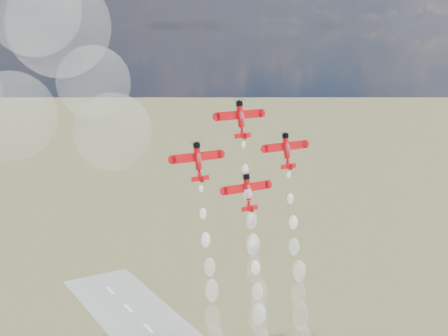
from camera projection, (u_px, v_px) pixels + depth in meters
plane_lead at (241, 118)px, 159.08m from camera, size 13.59×4.62×9.62m
plane_left at (198, 161)px, 152.96m from camera, size 13.59×4.62×9.62m
plane_right at (287, 150)px, 166.32m from camera, size 13.59×4.62×9.62m
plane_slot at (248, 191)px, 160.19m from camera, size 13.59×4.62×9.62m
smoke_trail_lead at (256, 283)px, 161.42m from camera, size 5.54×11.65×47.26m
smoke_trail_left at (214, 332)px, 155.60m from camera, size 5.10×11.09×48.11m
smoke_trail_right at (300, 308)px, 168.70m from camera, size 5.11×11.89×47.64m
drifted_smoke_cloud at (25, 79)px, 132.49m from camera, size 72.71×36.26×53.57m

